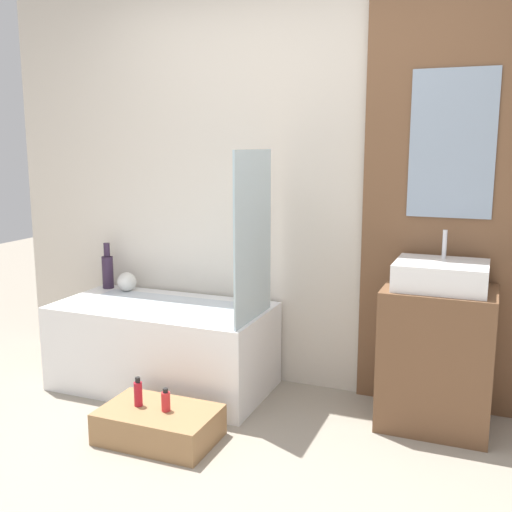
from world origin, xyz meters
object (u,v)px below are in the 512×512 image
(wooden_step_bench, at_px, (159,424))
(bottle_soap_secondary, at_px, (166,401))
(bathtub, at_px, (163,345))
(sink, at_px, (441,275))
(bottle_soap_primary, at_px, (138,393))
(vase_round_light, at_px, (127,282))
(vase_tall_dark, at_px, (108,270))

(wooden_step_bench, height_order, bottle_soap_secondary, bottle_soap_secondary)
(bathtub, xyz_separation_m, sink, (1.65, 0.09, 0.57))
(bottle_soap_primary, bearing_deg, vase_round_light, 126.30)
(vase_tall_dark, bearing_deg, vase_round_light, -8.62)
(wooden_step_bench, height_order, sink, sink)
(bathtub, bearing_deg, vase_tall_dark, 156.34)
(sink, relative_size, vase_tall_dark, 1.48)
(vase_tall_dark, xyz_separation_m, bottle_soap_primary, (0.80, -0.88, -0.42))
(wooden_step_bench, bearing_deg, sink, 28.85)
(bathtub, height_order, wooden_step_bench, bathtub)
(bathtub, relative_size, vase_tall_dark, 4.22)
(bathtub, bearing_deg, sink, 3.27)
(bottle_soap_primary, bearing_deg, vase_tall_dark, 132.24)
(bottle_soap_secondary, bearing_deg, wooden_step_bench, 180.00)
(sink, xyz_separation_m, vase_round_light, (-2.05, 0.13, -0.24))
(wooden_step_bench, xyz_separation_m, bottle_soap_primary, (-0.12, 0.00, 0.15))
(bathtub, height_order, bottle_soap_secondary, bathtub)
(bathtub, relative_size, bottle_soap_primary, 8.52)
(sink, bearing_deg, vase_tall_dark, 175.87)
(bottle_soap_secondary, bearing_deg, vase_round_light, 132.86)
(bathtub, bearing_deg, bottle_soap_secondary, -58.48)
(bathtub, distance_m, wooden_step_bench, 0.74)
(sink, height_order, vase_round_light, sink)
(bathtub, xyz_separation_m, bottle_soap_secondary, (0.38, -0.63, -0.05))
(vase_round_light, height_order, bottle_soap_secondary, vase_round_light)
(vase_tall_dark, xyz_separation_m, bottle_soap_secondary, (0.96, -0.88, -0.44))
(bathtub, xyz_separation_m, vase_tall_dark, (-0.58, 0.25, 0.39))
(vase_round_light, bearing_deg, bathtub, -29.19)
(bottle_soap_secondary, bearing_deg, sink, 29.71)
(bottle_soap_primary, relative_size, bottle_soap_secondary, 1.29)
(wooden_step_bench, distance_m, bottle_soap_secondary, 0.15)
(wooden_step_bench, relative_size, bottle_soap_secondary, 4.92)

